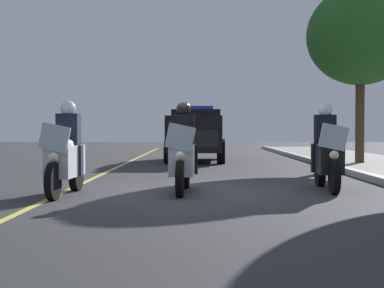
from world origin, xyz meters
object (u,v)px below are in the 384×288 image
object	(u,v)px
police_motorcycle_lead_right	(183,155)
tree_far_back	(361,36)
police_motorcycle_lead_left	(66,157)
police_motorcycle_trailing	(327,154)
police_suv	(197,132)

from	to	relation	value
police_motorcycle_lead_right	tree_far_back	size ratio (longest dim) A/B	0.37
police_motorcycle_lead_left	police_motorcycle_trailing	world-z (taller)	same
police_motorcycle_lead_right	police_motorcycle_lead_left	bearing A→B (deg)	-77.21
police_motorcycle_trailing	police_motorcycle_lead_left	bearing A→B (deg)	-79.59
police_motorcycle_trailing	police_motorcycle_lead_right	bearing A→B (deg)	-81.40
police_motorcycle_lead_left	police_motorcycle_trailing	distance (m)	4.99
police_motorcycle_lead_right	police_motorcycle_trailing	distance (m)	2.83
police_motorcycle_lead_right	police_suv	distance (m)	10.27
police_motorcycle_lead_left	tree_far_back	bearing A→B (deg)	137.32
police_motorcycle_trailing	tree_far_back	xyz separation A→B (m)	(-7.39, 2.74, 3.52)
police_motorcycle_lead_right	police_suv	size ratio (longest dim) A/B	0.43
police_motorcycle_lead_right	police_suv	world-z (taller)	police_suv
police_motorcycle_lead_left	tree_far_back	world-z (taller)	tree_far_back
police_motorcycle_lead_right	police_suv	bearing A→B (deg)	178.84
police_motorcycle_trailing	police_suv	world-z (taller)	police_suv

